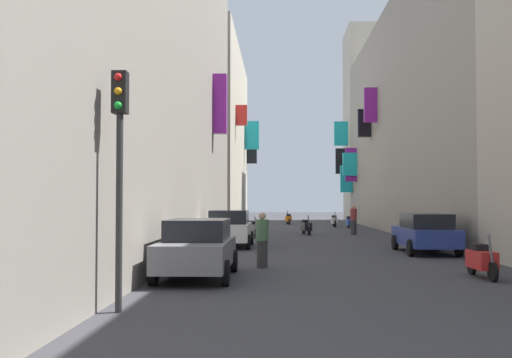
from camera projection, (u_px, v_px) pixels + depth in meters
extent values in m
plane|color=#38383D|center=(312.00, 237.00, 32.72)|extent=(140.00, 140.00, 0.00)
cube|color=gray|center=(99.00, 33.00, 20.76)|extent=(6.00, 34.93, 15.49)
cube|color=purple|center=(220.00, 104.00, 29.58)|extent=(0.68, 0.54, 2.91)
cube|color=#BCB29E|center=(206.00, 138.00, 51.87)|extent=(6.00, 22.75, 14.76)
cube|color=red|center=(241.00, 115.00, 45.66)|extent=(0.86, 0.44, 1.54)
cube|color=#19B2BF|center=(252.00, 135.00, 58.09)|extent=(1.39, 0.50, 2.71)
cube|color=black|center=(252.00, 152.00, 62.36)|extent=(1.03, 0.45, 2.33)
cube|color=gray|center=(431.00, 120.00, 38.57)|extent=(6.00, 35.78, 14.26)
cube|color=#19B2BF|center=(346.00, 179.00, 55.08)|extent=(1.09, 0.64, 2.46)
cube|color=purple|center=(351.00, 165.00, 52.18)|extent=(0.96, 0.36, 2.91)
cube|color=black|center=(364.00, 123.00, 44.19)|extent=(0.96, 0.54, 2.03)
cube|color=purple|center=(370.00, 105.00, 41.52)|extent=(0.88, 0.40, 2.38)
cube|color=#19B2BF|center=(350.00, 164.00, 52.06)|extent=(1.19, 0.55, 1.98)
cube|color=#BCB29E|center=(377.00, 125.00, 59.63)|extent=(6.00, 6.22, 18.90)
cube|color=green|center=(341.00, 135.00, 59.35)|extent=(1.08, 0.63, 1.50)
cube|color=black|center=(342.00, 161.00, 57.29)|extent=(1.31, 0.44, 2.41)
cube|color=#19B2BF|center=(341.00, 134.00, 58.82)|extent=(1.29, 0.61, 2.31)
cube|color=white|center=(229.00, 232.00, 25.61)|extent=(1.77, 4.18, 0.68)
cube|color=black|center=(229.00, 217.00, 25.84)|extent=(1.56, 2.34, 0.57)
cylinder|color=black|center=(248.00, 242.00, 24.18)|extent=(0.18, 0.60, 0.60)
cylinder|color=black|center=(204.00, 242.00, 24.25)|extent=(0.18, 0.60, 0.60)
cylinder|color=black|center=(251.00, 238.00, 26.94)|extent=(0.18, 0.60, 0.60)
cylinder|color=black|center=(212.00, 238.00, 27.00)|extent=(0.18, 0.60, 0.60)
cube|color=slate|center=(197.00, 253.00, 15.22)|extent=(1.66, 4.16, 0.65)
cube|color=black|center=(198.00, 229.00, 15.45)|extent=(1.46, 2.33, 0.53)
cylinder|color=black|center=(225.00, 273.00, 13.81)|extent=(0.18, 0.60, 0.60)
cylinder|color=black|center=(153.00, 273.00, 13.87)|extent=(0.18, 0.60, 0.60)
cylinder|color=black|center=(234.00, 261.00, 16.55)|extent=(0.18, 0.60, 0.60)
cylinder|color=black|center=(174.00, 261.00, 16.61)|extent=(0.18, 0.60, 0.60)
cube|color=navy|center=(425.00, 236.00, 22.58)|extent=(1.68, 4.31, 0.63)
cube|color=black|center=(426.00, 221.00, 22.39)|extent=(1.48, 2.41, 0.54)
cylinder|color=black|center=(395.00, 242.00, 24.02)|extent=(0.18, 0.60, 0.60)
cylinder|color=black|center=(437.00, 242.00, 23.96)|extent=(0.18, 0.60, 0.60)
cylinder|color=black|center=(411.00, 248.00, 21.18)|extent=(0.18, 0.60, 0.60)
cylinder|color=black|center=(459.00, 248.00, 21.12)|extent=(0.18, 0.60, 0.60)
cube|color=black|center=(306.00, 227.00, 34.78)|extent=(0.64, 1.12, 0.45)
cube|color=black|center=(305.00, 221.00, 34.99)|extent=(0.42, 0.61, 0.16)
cylinder|color=#4C4C51|center=(309.00, 221.00, 34.28)|extent=(0.11, 0.28, 0.68)
cylinder|color=black|center=(309.00, 231.00, 34.13)|extent=(0.19, 0.49, 0.48)
cylinder|color=black|center=(304.00, 230.00, 35.42)|extent=(0.19, 0.49, 0.48)
cube|color=#2D4CAD|center=(350.00, 222.00, 42.23)|extent=(0.48, 1.16, 0.45)
cube|color=black|center=(349.00, 218.00, 42.46)|extent=(0.34, 0.57, 0.16)
cylinder|color=#4C4C51|center=(351.00, 218.00, 41.67)|extent=(0.07, 0.28, 0.68)
cylinder|color=black|center=(352.00, 226.00, 41.51)|extent=(0.12, 0.48, 0.48)
cylinder|color=black|center=(348.00, 225.00, 42.94)|extent=(0.12, 0.48, 0.48)
cube|color=silver|center=(334.00, 221.00, 45.35)|extent=(0.45, 1.21, 0.45)
cube|color=black|center=(334.00, 216.00, 45.58)|extent=(0.32, 0.56, 0.16)
cylinder|color=#4C4C51|center=(335.00, 216.00, 44.76)|extent=(0.06, 0.27, 0.68)
cylinder|color=black|center=(335.00, 224.00, 44.59)|extent=(0.10, 0.48, 0.48)
cylinder|color=black|center=(334.00, 223.00, 46.09)|extent=(0.10, 0.48, 0.48)
cube|color=orange|center=(288.00, 219.00, 50.23)|extent=(0.55, 1.16, 0.45)
cube|color=black|center=(289.00, 215.00, 50.03)|extent=(0.37, 0.59, 0.16)
cylinder|color=#4C4C51|center=(288.00, 215.00, 50.80)|extent=(0.09, 0.28, 0.68)
cylinder|color=black|center=(287.00, 221.00, 50.92)|extent=(0.15, 0.49, 0.48)
cylinder|color=black|center=(289.00, 222.00, 49.52)|extent=(0.15, 0.49, 0.48)
cube|color=red|center=(482.00, 260.00, 15.21)|extent=(0.48, 1.17, 0.45)
cube|color=black|center=(478.00, 247.00, 15.44)|extent=(0.34, 0.57, 0.16)
cylinder|color=#4C4C51|center=(490.00, 249.00, 14.65)|extent=(0.07, 0.28, 0.68)
cylinder|color=black|center=(493.00, 272.00, 14.49)|extent=(0.12, 0.48, 0.48)
cylinder|color=black|center=(472.00, 266.00, 15.93)|extent=(0.12, 0.48, 0.48)
cube|color=#ADADB2|center=(252.00, 229.00, 31.96)|extent=(0.84, 1.27, 0.45)
cube|color=black|center=(251.00, 223.00, 32.18)|extent=(0.50, 0.64, 0.16)
cylinder|color=#4C4C51|center=(256.00, 223.00, 31.41)|extent=(0.15, 0.28, 0.68)
cylinder|color=black|center=(256.00, 234.00, 31.25)|extent=(0.27, 0.48, 0.48)
cylinder|color=black|center=(247.00, 232.00, 32.66)|extent=(0.27, 0.48, 0.48)
cylinder|color=#323232|center=(354.00, 228.00, 34.57)|extent=(0.43, 0.43, 0.84)
cylinder|color=maroon|center=(354.00, 214.00, 34.60)|extent=(0.52, 0.52, 0.66)
sphere|color=tan|center=(354.00, 207.00, 34.61)|extent=(0.23, 0.23, 0.23)
cylinder|color=#373737|center=(262.00, 254.00, 17.61)|extent=(0.41, 0.41, 0.78)
cylinder|color=#4C724C|center=(262.00, 230.00, 17.64)|extent=(0.49, 0.49, 0.62)
sphere|color=tan|center=(262.00, 216.00, 17.65)|extent=(0.21, 0.21, 0.21)
cylinder|color=#2D2D2D|center=(119.00, 212.00, 10.61)|extent=(0.12, 0.12, 3.50)
cube|color=black|center=(120.00, 93.00, 10.69)|extent=(0.26, 0.26, 0.75)
sphere|color=red|center=(118.00, 77.00, 10.55)|extent=(0.14, 0.14, 0.14)
sphere|color=orange|center=(118.00, 91.00, 10.55)|extent=(0.14, 0.14, 0.14)
sphere|color=green|center=(118.00, 105.00, 10.54)|extent=(0.14, 0.14, 0.14)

